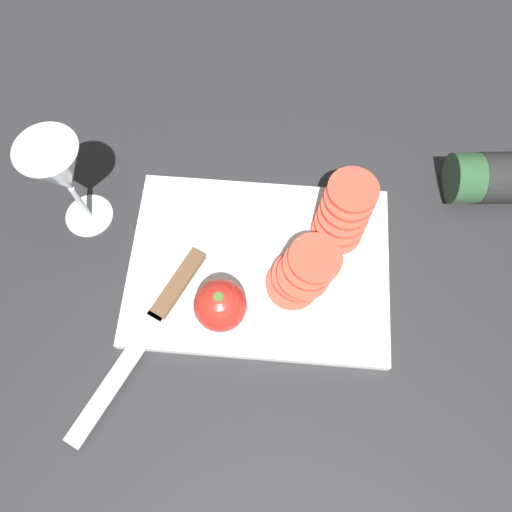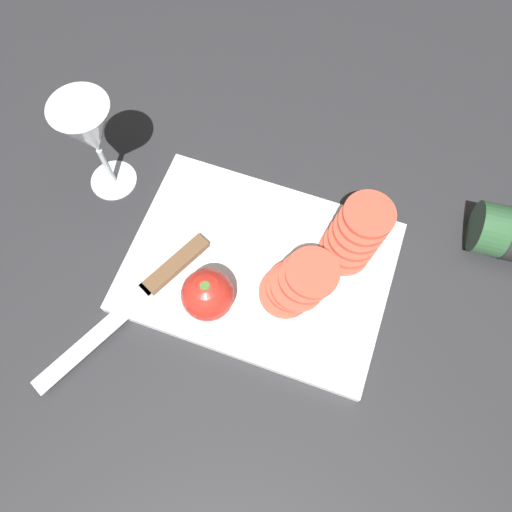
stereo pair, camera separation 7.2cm
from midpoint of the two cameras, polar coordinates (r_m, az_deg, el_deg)
ground_plane at (r=0.75m, az=-2.48°, el=-3.11°), size 3.00×3.00×0.00m
cutting_board at (r=0.75m, az=-2.71°, el=-1.46°), size 0.39×0.28×0.02m
wine_glass at (r=0.75m, az=-24.07°, el=8.42°), size 0.09×0.09×0.18m
whole_tomato at (r=0.69m, az=-7.08°, el=-5.97°), size 0.07×0.07×0.08m
knife at (r=0.74m, az=-13.17°, el=-5.75°), size 0.16×0.29×0.01m
tomato_slice_stack_near at (r=0.76m, az=7.48°, el=4.84°), size 0.10×0.13×0.05m
tomato_slice_stack_far at (r=0.72m, az=2.65°, el=-2.12°), size 0.11×0.11×0.04m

